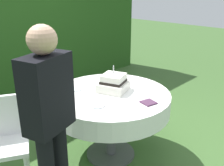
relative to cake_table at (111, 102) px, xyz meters
name	(u,v)px	position (x,y,z in m)	size (l,w,h in m)	color
ground_plane	(111,154)	(0.00, 0.00, -0.65)	(20.00, 20.00, 0.00)	#3D602D
foliage_hedge	(0,17)	(0.00, 2.41, 0.70)	(5.76, 0.61, 2.71)	#234C19
cake_table	(111,102)	(0.00, 0.00, 0.00)	(1.26, 1.26, 0.76)	#4C4C51
wedding_cake	(113,83)	(0.07, 0.03, 0.19)	(0.36, 0.37, 0.28)	white
serving_plate_near	(68,101)	(-0.44, 0.16, 0.11)	(0.12, 0.12, 0.01)	white
serving_plate_far	(97,105)	(-0.31, -0.13, 0.11)	(0.14, 0.14, 0.01)	white
serving_plate_left	(75,89)	(-0.20, 0.34, 0.11)	(0.15, 0.15, 0.01)	white
napkin_stack	(148,102)	(0.07, -0.44, 0.12)	(0.13, 0.13, 0.01)	#4C2D47
garden_chair	(5,135)	(-1.00, 0.37, -0.11)	(0.54, 0.54, 0.89)	white
standing_person	(50,119)	(-0.93, -0.29, 0.28)	(0.40, 0.29, 1.60)	black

